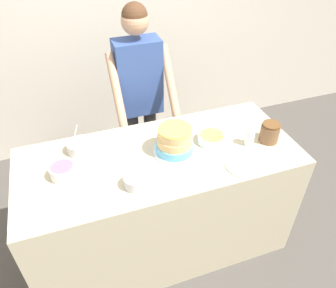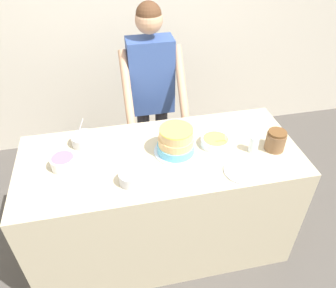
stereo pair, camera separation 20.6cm
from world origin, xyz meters
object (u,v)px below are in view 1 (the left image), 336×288
Objects in this scene: person_baker at (139,87)px; frosting_bowl_pink at (79,146)px; cake at (175,141)px; drinking_glass at (250,137)px; frosting_bowl_white at (135,181)px; frosting_bowl_yellow at (212,138)px; ceramic_plate at (243,164)px; stoneware_jar at (270,132)px; frosting_bowl_purple at (63,171)px.

person_baker is 10.33× the size of frosting_bowl_pink.
frosting_bowl_pink is (-0.59, 0.21, -0.05)m from cake.
frosting_bowl_white is at bearing -171.26° from drinking_glass.
frosting_bowl_yellow is at bearing 153.36° from drinking_glass.
ceramic_plate is at bearing -128.39° from drinking_glass.
drinking_glass is 0.23m from ceramic_plate.
frosting_bowl_white reaches higher than stoneware_jar.
stoneware_jar is (1.25, -0.32, 0.03)m from frosting_bowl_pink.
ceramic_plate is (0.69, -0.05, -0.03)m from frosting_bowl_white.
frosting_bowl_pink is at bearing 160.26° from cake.
frosting_bowl_yellow reaches higher than drinking_glass.
person_baker is 0.79m from frosting_bowl_yellow.
frosting_bowl_yellow is 1.67× the size of drinking_glass.
ceramic_plate is (0.36, -0.27, -0.08)m from cake.
frosting_bowl_purple is 0.25m from frosting_bowl_pink.
person_baker is 1.01m from frosting_bowl_purple.
stoneware_jar is (0.37, -0.12, 0.04)m from frosting_bowl_yellow.
frosting_bowl_pink reaches higher than frosting_bowl_purple.
person_baker is at bearing 92.62° from cake.
ceramic_plate is (0.96, -0.49, -0.03)m from frosting_bowl_pink.
cake is 0.72m from frosting_bowl_purple.
cake reaches higher than frosting_bowl_white.
frosting_bowl_purple is 1.11× the size of stoneware_jar.
frosting_bowl_white is (0.39, -0.22, -0.00)m from frosting_bowl_purple.
cake reaches higher than drinking_glass.
frosting_bowl_pink is 1.16× the size of stoneware_jar.
frosting_bowl_white is (-0.33, -0.22, -0.05)m from cake.
frosting_bowl_yellow is (0.31, -0.72, -0.08)m from person_baker.
person_baker reaches higher than cake.
cake is 0.40m from frosting_bowl_white.
frosting_bowl_pink is 1.29m from stoneware_jar.
cake is at bearing -19.74° from frosting_bowl_pink.
frosting_bowl_yellow is at bearing 21.63° from frosting_bowl_white.
stoneware_jar is at bearing -50.89° from person_baker.
drinking_glass reaches higher than ceramic_plate.
ceramic_plate is at bearing -14.13° from frosting_bowl_purple.
stoneware_jar is at bearing -17.96° from frosting_bowl_yellow.
frosting_bowl_purple reaches higher than ceramic_plate.
stoneware_jar is (0.65, -0.10, -0.02)m from cake.
stoneware_jar is at bearing -14.27° from frosting_bowl_pink.
frosting_bowl_pink reaches higher than ceramic_plate.
frosting_bowl_pink is 0.51m from frosting_bowl_white.
cake is 1.48× the size of frosting_bowl_yellow.
stoneware_jar is at bearing -3.24° from drinking_glass.
stoneware_jar reaches higher than drinking_glass.
frosting_bowl_purple is 1.33× the size of drinking_glass.
person_baker is 7.17× the size of ceramic_plate.
person_baker reaches higher than frosting_bowl_pink.
frosting_bowl_purple is at bearing 175.71° from stoneware_jar.
frosting_bowl_yellow is 0.65m from frosting_bowl_white.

